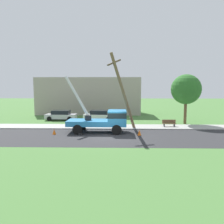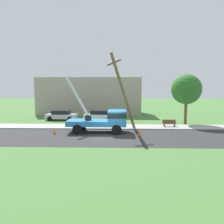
{
  "view_description": "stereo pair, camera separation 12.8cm",
  "coord_description": "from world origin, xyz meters",
  "px_view_note": "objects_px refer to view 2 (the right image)",
  "views": [
    {
      "loc": [
        0.85,
        -21.09,
        4.81
      ],
      "look_at": [
        0.26,
        2.59,
        2.13
      ],
      "focal_mm": 35.86,
      "sensor_mm": 36.0,
      "label": 1
    },
    {
      "loc": [
        0.98,
        -21.09,
        4.81
      ],
      "look_at": [
        0.26,
        2.59,
        2.13
      ],
      "focal_mm": 35.86,
      "sensor_mm": 36.0,
      "label": 2
    }
  ],
  "objects_px": {
    "parked_sedan_silver": "(61,115)",
    "park_bench": "(169,123)",
    "leaning_utility_pole": "(123,91)",
    "parked_sedan_white": "(100,115)",
    "traffic_cone_behind": "(54,132)",
    "traffic_cone_ahead": "(139,133)",
    "roadside_tree_near": "(186,89)",
    "utility_truck": "(105,119)"
  },
  "relations": [
    {
      "from": "parked_sedan_white",
      "to": "roadside_tree_near",
      "type": "xyz_separation_m",
      "value": [
        11.45,
        -3.01,
        3.76
      ]
    },
    {
      "from": "parked_sedan_white",
      "to": "leaning_utility_pole",
      "type": "bearing_deg",
      "value": -66.42
    },
    {
      "from": "parked_sedan_silver",
      "to": "park_bench",
      "type": "bearing_deg",
      "value": -20.71
    },
    {
      "from": "parked_sedan_silver",
      "to": "traffic_cone_behind",
      "type": "bearing_deg",
      "value": -79.78
    },
    {
      "from": "traffic_cone_behind",
      "to": "park_bench",
      "type": "distance_m",
      "value": 13.32
    },
    {
      "from": "traffic_cone_ahead",
      "to": "parked_sedan_silver",
      "type": "bearing_deg",
      "value": 136.07
    },
    {
      "from": "traffic_cone_ahead",
      "to": "parked_sedan_white",
      "type": "distance_m",
      "value": 11.23
    },
    {
      "from": "utility_truck",
      "to": "park_bench",
      "type": "xyz_separation_m",
      "value": [
        7.49,
        3.15,
        -0.95
      ]
    },
    {
      "from": "traffic_cone_behind",
      "to": "parked_sedan_silver",
      "type": "distance_m",
      "value": 9.96
    },
    {
      "from": "parked_sedan_silver",
      "to": "park_bench",
      "type": "height_order",
      "value": "parked_sedan_silver"
    },
    {
      "from": "park_bench",
      "to": "traffic_cone_behind",
      "type": "bearing_deg",
      "value": -160.86
    },
    {
      "from": "park_bench",
      "to": "roadside_tree_near",
      "type": "relative_size",
      "value": 0.25
    },
    {
      "from": "traffic_cone_behind",
      "to": "parked_sedan_white",
      "type": "relative_size",
      "value": 0.12
    },
    {
      "from": "traffic_cone_ahead",
      "to": "park_bench",
      "type": "xyz_separation_m",
      "value": [
        3.97,
        4.57,
        0.18
      ]
    },
    {
      "from": "leaning_utility_pole",
      "to": "roadside_tree_near",
      "type": "xyz_separation_m",
      "value": [
        8.21,
        4.4,
        0.14
      ]
    },
    {
      "from": "parked_sedan_silver",
      "to": "utility_truck",
      "type": "bearing_deg",
      "value": -51.37
    },
    {
      "from": "leaning_utility_pole",
      "to": "park_bench",
      "type": "height_order",
      "value": "leaning_utility_pole"
    },
    {
      "from": "traffic_cone_ahead",
      "to": "parked_sedan_white",
      "type": "bearing_deg",
      "value": 115.52
    },
    {
      "from": "parked_sedan_silver",
      "to": "roadside_tree_near",
      "type": "distance_m",
      "value": 17.64
    },
    {
      "from": "traffic_cone_ahead",
      "to": "utility_truck",
      "type": "bearing_deg",
      "value": 158.06
    },
    {
      "from": "leaning_utility_pole",
      "to": "parked_sedan_white",
      "type": "distance_m",
      "value": 8.85
    },
    {
      "from": "traffic_cone_ahead",
      "to": "parked_sedan_silver",
      "type": "xyz_separation_m",
      "value": [
        -10.38,
        9.99,
        0.43
      ]
    },
    {
      "from": "parked_sedan_white",
      "to": "traffic_cone_ahead",
      "type": "bearing_deg",
      "value": -64.48
    },
    {
      "from": "traffic_cone_behind",
      "to": "park_bench",
      "type": "height_order",
      "value": "park_bench"
    },
    {
      "from": "roadside_tree_near",
      "to": "leaning_utility_pole",
      "type": "bearing_deg",
      "value": -151.81
    },
    {
      "from": "traffic_cone_behind",
      "to": "utility_truck",
      "type": "bearing_deg",
      "value": 13.42
    },
    {
      "from": "park_bench",
      "to": "roadside_tree_near",
      "type": "height_order",
      "value": "roadside_tree_near"
    },
    {
      "from": "park_bench",
      "to": "leaning_utility_pole",
      "type": "bearing_deg",
      "value": -161.58
    },
    {
      "from": "traffic_cone_behind",
      "to": "parked_sedan_white",
      "type": "distance_m",
      "value": 10.62
    },
    {
      "from": "traffic_cone_ahead",
      "to": "traffic_cone_behind",
      "type": "relative_size",
      "value": 1.0
    },
    {
      "from": "leaning_utility_pole",
      "to": "parked_sedan_silver",
      "type": "relative_size",
      "value": 1.9
    },
    {
      "from": "parked_sedan_white",
      "to": "parked_sedan_silver",
      "type": "bearing_deg",
      "value": -178.67
    },
    {
      "from": "utility_truck",
      "to": "traffic_cone_behind",
      "type": "xyz_separation_m",
      "value": [
        -5.09,
        -1.21,
        -1.13
      ]
    },
    {
      "from": "parked_sedan_white",
      "to": "utility_truck",
      "type": "bearing_deg",
      "value": -81.44
    },
    {
      "from": "roadside_tree_near",
      "to": "traffic_cone_behind",
      "type": "bearing_deg",
      "value": -155.58
    },
    {
      "from": "utility_truck",
      "to": "traffic_cone_ahead",
      "type": "relative_size",
      "value": 12.07
    },
    {
      "from": "traffic_cone_behind",
      "to": "park_bench",
      "type": "relative_size",
      "value": 0.35
    },
    {
      "from": "traffic_cone_ahead",
      "to": "park_bench",
      "type": "relative_size",
      "value": 0.35
    },
    {
      "from": "parked_sedan_silver",
      "to": "parked_sedan_white",
      "type": "height_order",
      "value": "same"
    },
    {
      "from": "roadside_tree_near",
      "to": "park_bench",
      "type": "bearing_deg",
      "value": -136.06
    },
    {
      "from": "roadside_tree_near",
      "to": "utility_truck",
      "type": "bearing_deg",
      "value": -150.65
    },
    {
      "from": "leaning_utility_pole",
      "to": "park_bench",
      "type": "relative_size",
      "value": 5.3
    }
  ]
}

